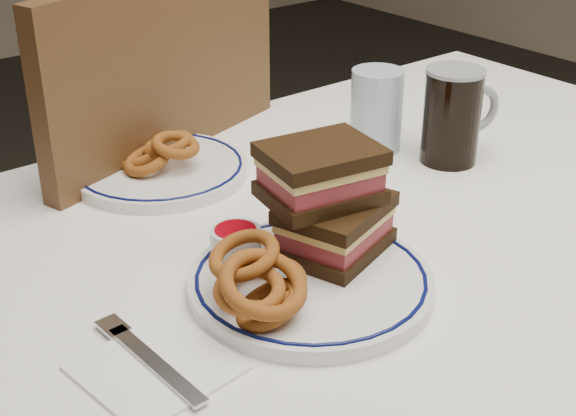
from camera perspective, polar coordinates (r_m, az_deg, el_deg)
dining_table at (r=1.10m, az=6.91°, el=-5.02°), size 1.27×0.87×0.75m
chair_far at (r=1.40m, az=-11.66°, el=-2.26°), size 0.58×0.58×1.01m
main_plate at (r=0.87m, az=1.63°, el=-5.26°), size 0.27×0.27×0.02m
reuben_sandwich at (r=0.89m, az=2.85°, el=0.57°), size 0.15×0.14×0.13m
onion_rings_main at (r=0.81m, az=-2.07°, el=-5.42°), size 0.11×0.13×0.09m
ketchup_ramekin at (r=0.90m, az=-3.73°, el=-2.35°), size 0.06×0.06×0.03m
beer_mug at (r=1.18m, az=11.68°, el=6.50°), size 0.12×0.08×0.14m
water_glass at (r=1.21m, az=6.30°, el=6.93°), size 0.08×0.08×0.12m
far_plate at (r=1.15m, az=-9.10°, el=2.76°), size 0.25×0.25×0.02m
onion_rings_far at (r=1.14m, az=-9.26°, el=3.98°), size 0.11×0.12×0.07m
napkin_fork at (r=0.78m, az=-9.49°, el=-10.98°), size 0.14×0.17×0.01m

